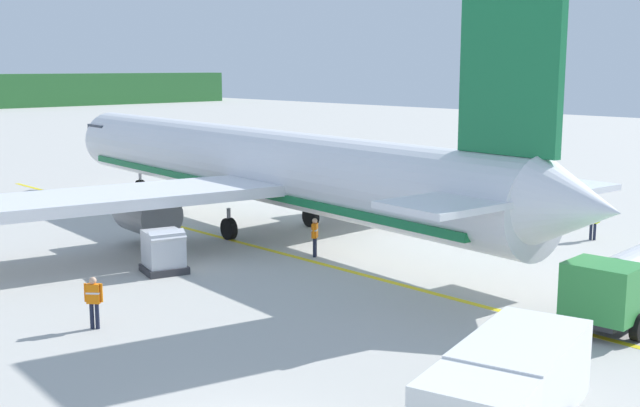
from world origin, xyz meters
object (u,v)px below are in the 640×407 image
Objects in this scene: service_truck_fuel at (623,284)px; crew_marshaller at (593,220)px; crew_loader_left at (94,298)px; crew_supervisor at (315,234)px; cargo_container_near at (164,252)px; service_truck_baggage at (508,392)px; airliner_foreground at (261,167)px.

service_truck_fuel is 3.24× the size of crew_marshaller.
crew_loader_left is 12.42m from crew_supervisor.
cargo_container_near is 1.17× the size of crew_loader_left.
service_truck_baggage is 3.09× the size of cargo_container_near.
service_truck_baggage is 19.14m from cargo_container_near.
service_truck_fuel is 0.87× the size of service_truck_baggage.
cargo_container_near is 6.94m from crew_supervisor.
service_truck_baggage is at bearing -166.32° from service_truck_fuel.
cargo_container_near is 1.15× the size of crew_supervisor.
crew_loader_left is (-2.71, 14.21, -0.38)m from service_truck_baggage.
service_truck_baggage reaches higher than cargo_container_near.
crew_marshaller is 25.17m from crew_loader_left.
service_truck_fuel is 17.67m from crew_loader_left.
service_truck_baggage is 3.71× the size of crew_marshaller.
service_truck_fuel reaches higher than crew_supervisor.
airliner_foreground is 24.26× the size of crew_marshaller.
crew_supervisor is (-12.60, 6.86, 0.05)m from crew_marshaller.
service_truck_fuel is at bearing 13.68° from service_truck_baggage.
crew_marshaller is at bearing -51.20° from airliner_foreground.
airliner_foreground is at bearing 25.73° from cargo_container_near.
airliner_foreground reaches higher than service_truck_baggage.
airliner_foreground is 23.28× the size of crew_supervisor.
service_truck_fuel reaches higher than crew_loader_left.
service_truck_fuel is 13.57m from crew_marshaller.
crew_supervisor is at bearing -18.79° from cargo_container_near.
service_truck_fuel is at bearing -64.78° from cargo_container_near.
crew_marshaller is 0.96× the size of crew_supervisor.
airliner_foreground reaches higher than service_truck_fuel.
crew_loader_left is at bearing -168.56° from crew_supervisor.
crew_supervisor is at bearing 94.55° from service_truck_fuel.
crew_marshaller is at bearing 23.97° from service_truck_baggage.
cargo_container_near is at bearing 161.21° from crew_supervisor.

